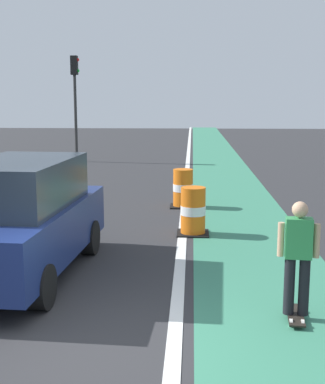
{
  "coord_description": "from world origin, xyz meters",
  "views": [
    {
      "loc": [
        1.1,
        -6.14,
        3.06
      ],
      "look_at": [
        0.48,
        5.02,
        1.1
      ],
      "focal_mm": 49.84,
      "sensor_mm": 36.0,
      "label": 1
    }
  ],
  "objects_px": {
    "skateboarder_on_lane": "(298,257)",
    "traffic_barrel_front": "(193,211)",
    "parked_suv_nearest": "(21,218)",
    "traffic_barrel_mid": "(183,189)",
    "traffic_light_corner": "(75,90)"
  },
  "relations": [
    {
      "from": "skateboarder_on_lane",
      "to": "traffic_barrel_mid",
      "type": "height_order",
      "value": "skateboarder_on_lane"
    },
    {
      "from": "skateboarder_on_lane",
      "to": "traffic_barrel_mid",
      "type": "xyz_separation_m",
      "value": [
        -1.72,
        7.82,
        -0.38
      ]
    },
    {
      "from": "traffic_barrel_mid",
      "to": "traffic_light_corner",
      "type": "distance_m",
      "value": 12.61
    },
    {
      "from": "skateboarder_on_lane",
      "to": "parked_suv_nearest",
      "type": "xyz_separation_m",
      "value": [
        -4.4,
        1.64,
        0.12
      ]
    },
    {
      "from": "skateboarder_on_lane",
      "to": "traffic_barrel_front",
      "type": "xyz_separation_m",
      "value": [
        -1.44,
        4.71,
        -0.38
      ]
    },
    {
      "from": "skateboarder_on_lane",
      "to": "traffic_barrel_front",
      "type": "relative_size",
      "value": 1.55
    },
    {
      "from": "traffic_barrel_mid",
      "to": "traffic_light_corner",
      "type": "height_order",
      "value": "traffic_light_corner"
    },
    {
      "from": "skateboarder_on_lane",
      "to": "traffic_light_corner",
      "type": "xyz_separation_m",
      "value": [
        -7.17,
        18.81,
        2.59
      ]
    },
    {
      "from": "traffic_barrel_front",
      "to": "traffic_barrel_mid",
      "type": "relative_size",
      "value": 1.0
    },
    {
      "from": "skateboarder_on_lane",
      "to": "traffic_barrel_front",
      "type": "height_order",
      "value": "skateboarder_on_lane"
    },
    {
      "from": "skateboarder_on_lane",
      "to": "traffic_light_corner",
      "type": "distance_m",
      "value": 20.29
    },
    {
      "from": "traffic_barrel_front",
      "to": "parked_suv_nearest",
      "type": "bearing_deg",
      "value": -134.05
    },
    {
      "from": "traffic_light_corner",
      "to": "skateboarder_on_lane",
      "type": "bearing_deg",
      "value": -69.14
    },
    {
      "from": "traffic_barrel_front",
      "to": "traffic_light_corner",
      "type": "distance_m",
      "value": 15.51
    },
    {
      "from": "skateboarder_on_lane",
      "to": "parked_suv_nearest",
      "type": "relative_size",
      "value": 0.36
    }
  ]
}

